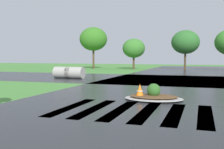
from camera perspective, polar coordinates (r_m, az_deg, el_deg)
The scene contains 7 objects.
asphalt_roadway at distance 13.04m, azimuth 11.04°, elevation -4.11°, with size 11.14×80.00×0.01m, color #232628.
asphalt_cross_road at distance 21.26m, azimuth 13.98°, elevation -1.11°, with size 90.00×10.03×0.01m, color #232628.
crosswalk_stripes at distance 8.84m, azimuth 7.33°, elevation -7.84°, with size 5.85×3.53×0.01m.
median_island at distance 11.27m, azimuth 8.83°, elevation -4.58°, with size 2.41×1.80×0.68m.
drainage_pipe_stack at distance 22.31m, azimuth -9.11°, elevation 0.40°, with size 2.59×1.03×0.96m.
traffic_cone at distance 11.20m, azimuth 5.91°, elevation -3.71°, with size 0.42×0.42×0.66m.
background_treeline at distance 37.59m, azimuth 22.44°, elevation 6.68°, with size 35.02×6.18×6.18m.
Camera 1 is at (1.67, -2.81, 1.78)m, focal length 43.10 mm.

